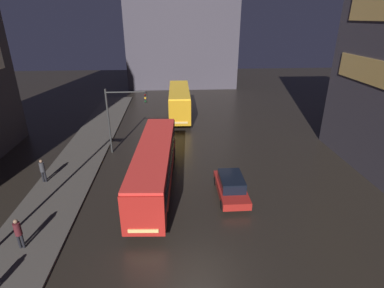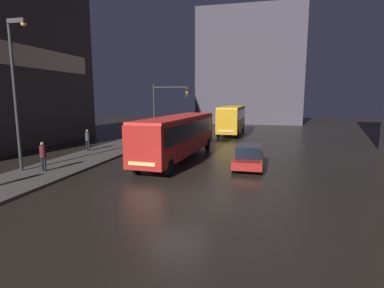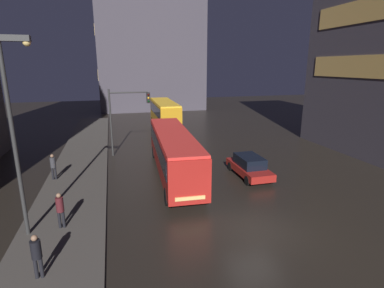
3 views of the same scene
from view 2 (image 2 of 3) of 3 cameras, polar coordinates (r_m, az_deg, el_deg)
ground_plane at (r=13.90m, az=-2.77°, el=-10.15°), size 120.00×120.00×0.00m
sidewalk_left at (r=26.32m, az=-15.58°, el=-1.23°), size 4.00×48.00×0.15m
building_far_backdrop at (r=57.78m, az=10.95°, el=13.91°), size 18.07×12.00×19.62m
bus_near at (r=21.86m, az=-2.61°, el=2.09°), size 3.00×12.15×3.18m
bus_far at (r=37.33m, az=7.60°, el=5.06°), size 2.56×10.03×3.45m
car_taxi at (r=19.67m, az=10.72°, el=-2.33°), size 1.83×4.40×1.50m
pedestrian_mid at (r=26.22m, az=-19.27°, el=1.04°), size 0.48×0.48×1.78m
pedestrian_far at (r=19.89m, az=-26.52°, el=-1.74°), size 0.48×0.48×1.78m
traffic_light_main at (r=28.49m, az=-4.89°, el=7.64°), size 3.51×0.35×5.78m
street_lamp_sidewalk at (r=20.34m, az=-30.47°, el=11.30°), size 1.25×0.36×8.74m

